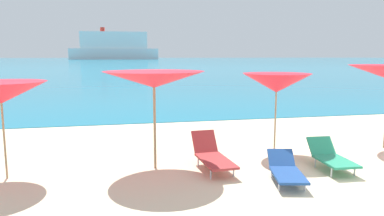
{
  "coord_description": "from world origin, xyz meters",
  "views": [
    {
      "loc": [
        -5.51,
        -6.02,
        2.56
      ],
      "look_at": [
        -3.55,
        3.05,
        1.2
      ],
      "focal_mm": 33.36,
      "sensor_mm": 36.0,
      "label": 1
    }
  ],
  "objects_px": {
    "lounge_chair_9": "(286,170)",
    "umbrella_4": "(277,83)",
    "umbrella_2": "(1,93)",
    "lounge_chair_5": "(331,156)",
    "umbrella_3": "(154,80)",
    "cruise_ship": "(114,47)",
    "lounge_chair_7": "(212,155)"
  },
  "relations": [
    {
      "from": "lounge_chair_5",
      "to": "lounge_chair_7",
      "type": "distance_m",
      "value": 2.7
    },
    {
      "from": "lounge_chair_5",
      "to": "lounge_chair_7",
      "type": "height_order",
      "value": "lounge_chair_7"
    },
    {
      "from": "umbrella_2",
      "to": "lounge_chair_5",
      "type": "bearing_deg",
      "value": -7.41
    },
    {
      "from": "umbrella_3",
      "to": "umbrella_4",
      "type": "height_order",
      "value": "umbrella_3"
    },
    {
      "from": "umbrella_4",
      "to": "lounge_chair_7",
      "type": "distance_m",
      "value": 2.74
    },
    {
      "from": "umbrella_2",
      "to": "cruise_ship",
      "type": "distance_m",
      "value": 257.79
    },
    {
      "from": "umbrella_2",
      "to": "lounge_chair_5",
      "type": "relative_size",
      "value": 1.47
    },
    {
      "from": "lounge_chair_9",
      "to": "umbrella_2",
      "type": "bearing_deg",
      "value": 179.35
    },
    {
      "from": "lounge_chair_9",
      "to": "lounge_chair_7",
      "type": "bearing_deg",
      "value": 151.46
    },
    {
      "from": "umbrella_3",
      "to": "lounge_chair_7",
      "type": "xyz_separation_m",
      "value": [
        1.26,
        -0.33,
        -1.71
      ]
    },
    {
      "from": "umbrella_4",
      "to": "cruise_ship",
      "type": "bearing_deg",
      "value": 90.9
    },
    {
      "from": "lounge_chair_9",
      "to": "umbrella_4",
      "type": "bearing_deg",
      "value": 84.24
    },
    {
      "from": "cruise_ship",
      "to": "lounge_chair_5",
      "type": "bearing_deg",
      "value": -87.0
    },
    {
      "from": "lounge_chair_5",
      "to": "lounge_chair_7",
      "type": "relative_size",
      "value": 0.82
    },
    {
      "from": "umbrella_2",
      "to": "lounge_chair_9",
      "type": "distance_m",
      "value": 6.05
    },
    {
      "from": "umbrella_2",
      "to": "umbrella_4",
      "type": "height_order",
      "value": "umbrella_4"
    },
    {
      "from": "lounge_chair_9",
      "to": "cruise_ship",
      "type": "distance_m",
      "value": 259.29
    },
    {
      "from": "lounge_chair_7",
      "to": "lounge_chair_9",
      "type": "bearing_deg",
      "value": -45.9
    },
    {
      "from": "umbrella_2",
      "to": "cruise_ship",
      "type": "xyz_separation_m",
      "value": [
        2.39,
        257.69,
        6.84
      ]
    },
    {
      "from": "umbrella_2",
      "to": "lounge_chair_7",
      "type": "xyz_separation_m",
      "value": [
        4.41,
        -0.3,
        -1.49
      ]
    },
    {
      "from": "umbrella_3",
      "to": "umbrella_4",
      "type": "distance_m",
      "value": 3.36
    },
    {
      "from": "umbrella_2",
      "to": "lounge_chair_9",
      "type": "height_order",
      "value": "umbrella_2"
    },
    {
      "from": "umbrella_4",
      "to": "umbrella_3",
      "type": "bearing_deg",
      "value": -167.88
    },
    {
      "from": "umbrella_4",
      "to": "umbrella_2",
      "type": "bearing_deg",
      "value": -173.46
    },
    {
      "from": "umbrella_2",
      "to": "umbrella_4",
      "type": "relative_size",
      "value": 0.97
    },
    {
      "from": "lounge_chair_7",
      "to": "lounge_chair_9",
      "type": "distance_m",
      "value": 1.69
    },
    {
      "from": "umbrella_2",
      "to": "umbrella_3",
      "type": "relative_size",
      "value": 0.82
    },
    {
      "from": "umbrella_3",
      "to": "lounge_chair_7",
      "type": "bearing_deg",
      "value": -14.83
    },
    {
      "from": "lounge_chair_9",
      "to": "umbrella_3",
      "type": "bearing_deg",
      "value": 163.33
    },
    {
      "from": "umbrella_2",
      "to": "cruise_ship",
      "type": "height_order",
      "value": "cruise_ship"
    },
    {
      "from": "lounge_chair_5",
      "to": "lounge_chair_7",
      "type": "bearing_deg",
      "value": 170.39
    },
    {
      "from": "umbrella_3",
      "to": "cruise_ship",
      "type": "xyz_separation_m",
      "value": [
        -0.75,
        257.66,
        6.62
      ]
    }
  ]
}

